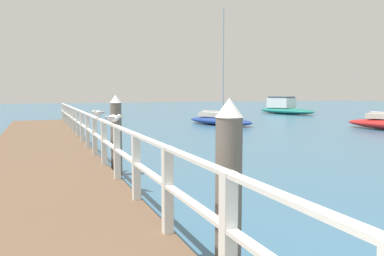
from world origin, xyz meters
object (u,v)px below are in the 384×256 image
(dock_piling_far, at_px, (116,135))
(boat_0, at_px, (285,108))
(seagull_background, at_px, (98,113))
(boat_4, at_px, (219,120))
(dock_piling_near, at_px, (229,195))
(seagull_foreground, at_px, (113,118))

(dock_piling_far, xyz_separation_m, boat_0, (20.96, 21.59, -0.46))
(seagull_background, bearing_deg, dock_piling_far, -177.61)
(boat_4, bearing_deg, dock_piling_far, 34.29)
(dock_piling_near, bearing_deg, dock_piling_far, 90.00)
(dock_piling_near, xyz_separation_m, boat_0, (20.96, 27.63, -0.46))
(boat_0, relative_size, boat_4, 0.94)
(dock_piling_near, height_order, boat_0, dock_piling_near)
(dock_piling_near, bearing_deg, seagull_foreground, 94.94)
(boat_0, xyz_separation_m, boat_4, (-11.84, -9.12, -0.22))
(boat_0, bearing_deg, dock_piling_near, -138.61)
(dock_piling_near, relative_size, boat_4, 0.28)
(seagull_foreground, bearing_deg, dock_piling_near, 62.20)
(boat_4, bearing_deg, seagull_background, 32.32)
(dock_piling_near, xyz_separation_m, boat_4, (9.12, 18.50, -0.68))
(seagull_background, bearing_deg, boat_4, -82.22)
(dock_piling_near, xyz_separation_m, dock_piling_far, (0.00, 6.04, 0.00))
(dock_piling_near, distance_m, seagull_foreground, 4.40)
(seagull_foreground, xyz_separation_m, seagull_background, (-0.01, 2.06, 0.00))
(seagull_foreground, xyz_separation_m, boat_4, (9.50, 14.16, -1.22))
(seagull_background, relative_size, boat_0, 0.05)
(boat_4, bearing_deg, seagull_foreground, 36.63)
(dock_piling_near, relative_size, dock_piling_far, 1.00)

